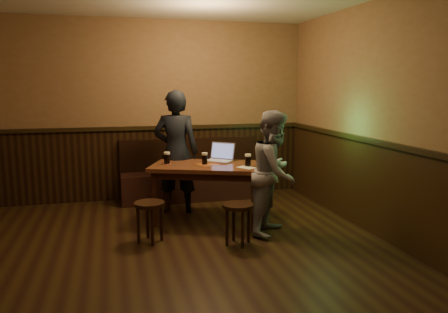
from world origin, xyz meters
TOP-DOWN VIEW (x-y plane):
  - room at (0.00, 0.22)m, footprint 5.04×6.04m
  - bench at (0.62, 2.75)m, footprint 2.20×0.50m
  - pub_table at (0.62, 1.55)m, footprint 1.63×1.29m
  - stool_left at (-0.20, 0.94)m, footprint 0.39×0.39m
  - stool_right at (0.77, 0.61)m, footprint 0.38×0.38m
  - pint_left at (0.11, 1.71)m, footprint 0.10×0.10m
  - pint_mid at (0.59, 1.56)m, footprint 0.10×0.10m
  - pint_right at (1.10, 1.29)m, footprint 0.10×0.10m
  - laptop at (0.85, 1.75)m, footprint 0.45×0.45m
  - menu at (1.05, 1.20)m, footprint 0.25×0.27m
  - person_suit at (0.29, 2.09)m, footprint 0.72×0.58m
  - person_grey at (1.31, 0.90)m, footprint 0.90×0.92m

SIDE VIEW (x-z plane):
  - bench at x=0.62m, z-range -0.16..0.79m
  - stool_right at x=0.77m, z-range 0.14..0.61m
  - stool_left at x=-0.20m, z-range 0.14..0.61m
  - pub_table at x=0.62m, z-range 0.28..1.05m
  - person_grey at x=1.31m, z-range 0.00..1.50m
  - menu at x=1.05m, z-range 0.77..0.77m
  - laptop at x=0.85m, z-range 0.71..0.96m
  - pint_mid at x=0.59m, z-range 0.77..0.92m
  - pint_right at x=1.10m, z-range 0.77..0.93m
  - pint_left at x=0.11m, z-range 0.77..0.93m
  - person_suit at x=0.29m, z-range 0.00..1.73m
  - room at x=0.00m, z-range -0.22..2.62m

